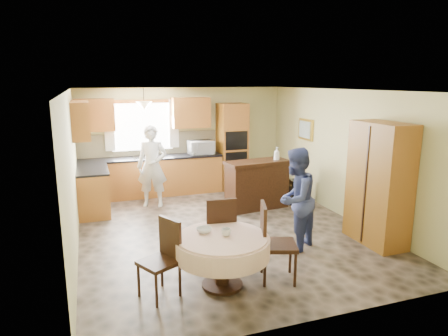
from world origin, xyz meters
name	(u,v)px	position (x,y,z in m)	size (l,w,h in m)	color
floor	(224,230)	(0.00, 0.00, 0.00)	(5.00, 6.00, 0.01)	brown
ceiling	(224,90)	(0.00, 0.00, 2.50)	(5.00, 6.00, 0.01)	white
wall_back	(184,139)	(0.00, 3.00, 1.25)	(5.00, 0.02, 2.50)	#C6C17F
wall_front	(315,216)	(0.00, -3.00, 1.25)	(5.00, 0.02, 2.50)	#C6C17F
wall_left	(72,173)	(-2.50, 0.00, 1.25)	(0.02, 6.00, 2.50)	#C6C17F
wall_right	(344,154)	(2.50, 0.00, 1.25)	(0.02, 6.00, 2.50)	#C6C17F
window	(142,127)	(-1.00, 2.98, 1.60)	(1.40, 0.03, 1.10)	white
curtain_left	(109,126)	(-1.75, 2.93, 1.65)	(0.22, 0.02, 1.15)	white
curtain_right	(174,124)	(-0.25, 2.93, 1.65)	(0.22, 0.02, 1.15)	white
base_cab_back	(152,177)	(-0.85, 2.70, 0.44)	(3.30, 0.60, 0.88)	#B96831
counter_back	(152,158)	(-0.85, 2.70, 0.90)	(3.30, 0.64, 0.04)	black
base_cab_left	(93,192)	(-2.20, 1.80, 0.44)	(0.60, 1.20, 0.88)	#B96831
counter_left	(92,170)	(-2.20, 1.80, 0.90)	(0.64, 1.20, 0.04)	black
backsplash	(149,144)	(-0.85, 2.99, 1.18)	(3.30, 0.02, 0.55)	beige
wall_cab_left	(95,115)	(-2.05, 2.83, 1.91)	(0.85, 0.33, 0.72)	#B4692D
wall_cab_right	(191,113)	(0.15, 2.83, 1.91)	(0.90, 0.33, 0.72)	#B4692D
wall_cab_side	(81,120)	(-2.33, 1.80, 1.91)	(0.33, 1.20, 0.72)	#B4692D
oven_tower	(232,146)	(1.15, 2.69, 1.06)	(0.66, 0.62, 2.12)	#B96831
oven_upper	(237,141)	(1.15, 2.38, 1.25)	(0.56, 0.01, 0.45)	black
oven_lower	(236,161)	(1.15, 2.38, 0.75)	(0.56, 0.01, 0.45)	black
pendant	(144,106)	(-1.00, 2.50, 2.12)	(0.36, 0.36, 0.18)	beige
sideboard	(257,186)	(1.09, 0.98, 0.48)	(1.34, 0.55, 0.96)	#351A0E
space_heater	(298,192)	(2.07, 0.95, 0.27)	(0.40, 0.28, 0.55)	black
cupboard	(379,184)	(2.22, -1.36, 1.01)	(0.53, 1.06, 2.02)	#B96831
dining_table	(222,247)	(-0.68, -1.92, 0.55)	(1.24, 1.24, 0.70)	#351A0E
chair_left	(164,254)	(-1.44, -1.87, 0.54)	(0.57, 0.57, 0.98)	#351A0E
chair_back	(220,228)	(-0.51, -1.33, 0.58)	(0.50, 0.50, 1.04)	#351A0E
chair_right	(272,239)	(0.01, -1.97, 0.59)	(0.59, 0.59, 1.07)	#351A0E
framed_picture	(306,129)	(2.47, 1.43, 1.57)	(0.06, 0.57, 0.47)	gold
microwave	(201,148)	(0.33, 2.65, 1.08)	(0.59, 0.40, 0.33)	silver
person_sink	(152,166)	(-0.97, 1.86, 0.87)	(0.64, 0.42, 1.75)	silver
person_dining	(295,199)	(0.80, -1.15, 0.83)	(0.80, 0.63, 1.65)	navy
bowl_sideboard	(248,163)	(0.88, 0.98, 0.99)	(0.21, 0.21, 0.05)	#B2B2B2
bottle_sideboard	(277,155)	(1.53, 0.98, 1.12)	(0.13, 0.13, 0.33)	silver
cup_table	(226,232)	(-0.63, -1.93, 0.75)	(0.13, 0.13, 0.10)	#B2B2B2
bowl_table	(204,230)	(-0.87, -1.72, 0.73)	(0.20, 0.20, 0.06)	#B2B2B2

